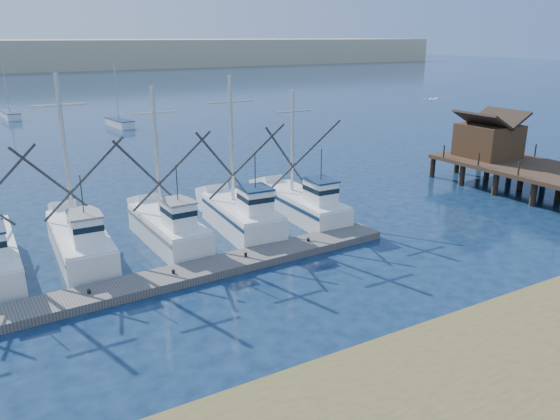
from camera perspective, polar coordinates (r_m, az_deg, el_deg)
The scene contains 7 objects.
ground at distance 25.62m, azimuth 9.93°, elevation -8.91°, with size 500.00×500.00×0.00m, color #0B1C32.
floating_dock at distance 26.35m, azimuth -17.15°, elevation -8.20°, with size 30.91×2.06×0.41m, color #65605B.
timber_pier at distance 45.61m, azimuth 24.27°, elevation 5.03°, with size 7.00×20.00×8.00m.
trawler_fleet at distance 30.66m, azimuth -18.92°, elevation -3.10°, with size 29.97×8.91×9.59m.
sailboat_near at distance 75.40m, azimuth -16.41°, elevation 8.73°, with size 2.49×5.89×8.10m.
sailboat_far at distance 88.88m, azimuth -26.35°, elevation 8.89°, with size 2.31×6.42×8.10m.
flying_gull at distance 39.21m, azimuth 15.50°, elevation 11.08°, with size 1.19×0.22×0.22m.
Camera 1 is at (-15.12, -17.28, 11.37)m, focal length 35.00 mm.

